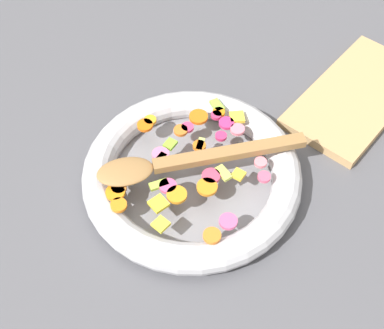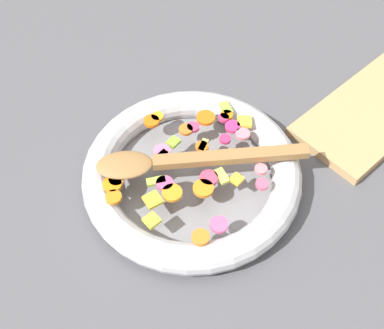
% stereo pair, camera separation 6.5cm
% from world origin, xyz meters
% --- Properties ---
extents(ground_plane, '(4.00, 4.00, 0.00)m').
position_xyz_m(ground_plane, '(0.00, 0.00, 0.00)').
color(ground_plane, '#4C4C51').
extents(skillet, '(0.36, 0.36, 0.05)m').
position_xyz_m(skillet, '(0.00, 0.00, 0.02)').
color(skillet, slate).
rests_on(skillet, ground_plane).
extents(chopped_vegetables, '(0.29, 0.26, 0.01)m').
position_xyz_m(chopped_vegetables, '(0.01, -0.01, 0.05)').
color(chopped_vegetables, orange).
rests_on(chopped_vegetables, skillet).
extents(wooden_spoon, '(0.30, 0.24, 0.01)m').
position_xyz_m(wooden_spoon, '(0.01, -0.01, 0.06)').
color(wooden_spoon, olive).
rests_on(wooden_spoon, chopped_vegetables).
extents(cutting_board, '(0.31, 0.16, 0.02)m').
position_xyz_m(cutting_board, '(-0.35, 0.11, 0.01)').
color(cutting_board, tan).
rests_on(cutting_board, ground_plane).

